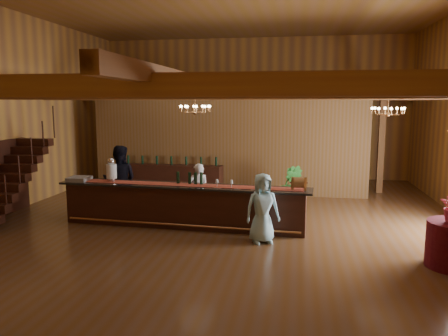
% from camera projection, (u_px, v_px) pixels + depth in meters
% --- Properties ---
extents(floor, '(14.00, 14.00, 0.00)m').
position_uv_depth(floor, '(224.00, 222.00, 11.00)').
color(floor, '#573519').
rests_on(floor, ground).
extents(wall_back, '(12.00, 0.10, 5.50)m').
position_uv_depth(wall_back, '(253.00, 108.00, 17.42)').
color(wall_back, '#B77F32').
rests_on(wall_back, floor).
extents(wall_front, '(12.00, 0.10, 5.50)m').
position_uv_depth(wall_front, '(90.00, 131.00, 3.77)').
color(wall_front, '#B77F32').
rests_on(wall_front, floor).
extents(wall_left, '(0.10, 14.00, 5.50)m').
position_uv_depth(wall_left, '(2.00, 112.00, 11.59)').
color(wall_left, '#B77F32').
rests_on(wall_left, floor).
extents(beam_grid, '(11.90, 13.90, 0.39)m').
position_uv_depth(beam_grid, '(228.00, 93.00, 11.02)').
color(beam_grid, brown).
rests_on(beam_grid, wall_left).
extents(support_posts, '(9.20, 10.20, 3.20)m').
position_uv_depth(support_posts, '(221.00, 162.00, 10.28)').
color(support_posts, brown).
rests_on(support_posts, floor).
extents(partition_wall, '(9.00, 0.18, 3.10)m').
position_uv_depth(partition_wall, '(227.00, 147.00, 14.27)').
color(partition_wall, brown).
rests_on(partition_wall, floor).
extents(staircase, '(1.00, 2.80, 2.00)m').
position_uv_depth(staircase, '(7.00, 182.00, 11.03)').
color(staircase, '#35160F').
rests_on(staircase, floor).
extents(backroom_boxes, '(4.10, 0.60, 1.10)m').
position_uv_depth(backroom_boxes, '(241.00, 169.00, 16.34)').
color(backroom_boxes, '#35160F').
rests_on(backroom_boxes, floor).
extents(tasting_bar, '(6.21, 1.13, 1.04)m').
position_uv_depth(tasting_bar, '(183.00, 205.00, 10.57)').
color(tasting_bar, '#35160F').
rests_on(tasting_bar, floor).
extents(beverage_dispenser, '(0.26, 0.26, 0.60)m').
position_uv_depth(beverage_dispenser, '(111.00, 170.00, 10.91)').
color(beverage_dispenser, silver).
rests_on(beverage_dispenser, tasting_bar).
extents(glass_rack_tray, '(0.50, 0.50, 0.10)m').
position_uv_depth(glass_rack_tray, '(79.00, 179.00, 11.04)').
color(glass_rack_tray, gray).
rests_on(glass_rack_tray, tasting_bar).
extents(raffle_drum, '(0.34, 0.24, 0.30)m').
position_uv_depth(raffle_drum, '(299.00, 183.00, 9.81)').
color(raffle_drum, brown).
rests_on(raffle_drum, tasting_bar).
extents(bar_bottle_0, '(0.07, 0.07, 0.30)m').
position_uv_depth(bar_bottle_0, '(178.00, 178.00, 10.62)').
color(bar_bottle_0, black).
rests_on(bar_bottle_0, tasting_bar).
extents(bar_bottle_1, '(0.07, 0.07, 0.30)m').
position_uv_depth(bar_bottle_1, '(190.00, 178.00, 10.55)').
color(bar_bottle_1, black).
rests_on(bar_bottle_1, tasting_bar).
extents(bar_bottle_2, '(0.07, 0.07, 0.30)m').
position_uv_depth(bar_bottle_2, '(196.00, 178.00, 10.52)').
color(bar_bottle_2, black).
rests_on(bar_bottle_2, tasting_bar).
extents(bar_bottle_3, '(0.07, 0.07, 0.30)m').
position_uv_depth(bar_bottle_3, '(201.00, 179.00, 10.49)').
color(bar_bottle_3, black).
rests_on(bar_bottle_3, tasting_bar).
extents(backbar_shelf, '(3.44, 0.82, 0.96)m').
position_uv_depth(backbar_shelf, '(172.00, 179.00, 14.48)').
color(backbar_shelf, '#35160F').
rests_on(backbar_shelf, floor).
extents(chandelier_left, '(0.80, 0.80, 0.52)m').
position_uv_depth(chandelier_left, '(195.00, 109.00, 11.22)').
color(chandelier_left, '#B9814D').
rests_on(chandelier_left, beam_grid).
extents(chandelier_right, '(0.80, 0.80, 0.56)m').
position_uv_depth(chandelier_right, '(388.00, 111.00, 10.85)').
color(chandelier_right, '#B9814D').
rests_on(chandelier_right, beam_grid).
extents(bartender, '(0.61, 0.50, 1.45)m').
position_uv_depth(bartender, '(198.00, 191.00, 11.25)').
color(bartender, silver).
rests_on(bartender, floor).
extents(staff_second, '(0.99, 0.81, 1.88)m').
position_uv_depth(staff_second, '(120.00, 181.00, 11.59)').
color(staff_second, black).
rests_on(staff_second, floor).
extents(guest, '(0.86, 0.72, 1.51)m').
position_uv_depth(guest, '(262.00, 208.00, 9.33)').
color(guest, '#99CCD8').
rests_on(guest, floor).
extents(floor_plant, '(0.70, 0.59, 1.17)m').
position_uv_depth(floor_plant, '(291.00, 184.00, 12.99)').
color(floor_plant, '#246921').
rests_on(floor_plant, floor).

